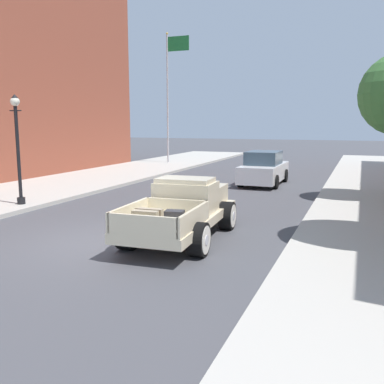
{
  "coord_description": "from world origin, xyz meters",
  "views": [
    {
      "loc": [
        6.04,
        -9.11,
        3.03
      ],
      "look_at": [
        1.43,
        2.58,
        1.0
      ],
      "focal_mm": 40.28,
      "sensor_mm": 36.0,
      "label": 1
    }
  ],
  "objects_px": {
    "car_background_white": "(264,169)",
    "hotrod_truck_cream": "(185,209)",
    "flagpole": "(170,84)",
    "street_lamp_near": "(17,141)"
  },
  "relations": [
    {
      "from": "car_background_white",
      "to": "hotrod_truck_cream",
      "type": "bearing_deg",
      "value": -89.31
    },
    {
      "from": "hotrod_truck_cream",
      "to": "car_background_white",
      "type": "xyz_separation_m",
      "value": [
        -0.13,
        10.51,
        0.01
      ]
    },
    {
      "from": "flagpole",
      "to": "car_background_white",
      "type": "bearing_deg",
      "value": -42.52
    },
    {
      "from": "hotrod_truck_cream",
      "to": "street_lamp_near",
      "type": "height_order",
      "value": "street_lamp_near"
    },
    {
      "from": "hotrod_truck_cream",
      "to": "flagpole",
      "type": "height_order",
      "value": "flagpole"
    },
    {
      "from": "hotrod_truck_cream",
      "to": "street_lamp_near",
      "type": "bearing_deg",
      "value": 168.48
    },
    {
      "from": "street_lamp_near",
      "to": "flagpole",
      "type": "relative_size",
      "value": 0.42
    },
    {
      "from": "car_background_white",
      "to": "flagpole",
      "type": "xyz_separation_m",
      "value": [
        -8.57,
        7.86,
        5.0
      ]
    },
    {
      "from": "hotrod_truck_cream",
      "to": "street_lamp_near",
      "type": "distance_m",
      "value": 7.25
    },
    {
      "from": "street_lamp_near",
      "to": "flagpole",
      "type": "xyz_separation_m",
      "value": [
        -1.78,
        16.96,
        3.39
      ]
    }
  ]
}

